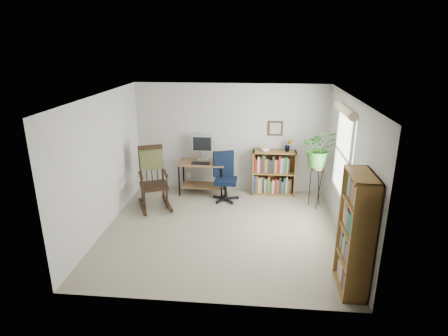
# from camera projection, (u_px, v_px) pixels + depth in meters

# --- Properties ---
(floor) EXTENTS (4.20, 4.00, 0.00)m
(floor) POSITION_uv_depth(u_px,v_px,m) (222.00, 230.00, 6.77)
(floor) COLOR gray
(floor) RESTS_ON ground
(ceiling) EXTENTS (4.20, 4.00, 0.00)m
(ceiling) POSITION_uv_depth(u_px,v_px,m) (222.00, 96.00, 5.99)
(ceiling) COLOR white
(ceiling) RESTS_ON ground
(wall_back) EXTENTS (4.20, 0.00, 2.40)m
(wall_back) POSITION_uv_depth(u_px,v_px,m) (231.00, 138.00, 8.27)
(wall_back) COLOR #AFB0AB
(wall_back) RESTS_ON ground
(wall_front) EXTENTS (4.20, 0.00, 2.40)m
(wall_front) POSITION_uv_depth(u_px,v_px,m) (205.00, 220.00, 4.50)
(wall_front) COLOR #AFB0AB
(wall_front) RESTS_ON ground
(wall_left) EXTENTS (0.00, 4.00, 2.40)m
(wall_left) POSITION_uv_depth(u_px,v_px,m) (103.00, 164.00, 6.57)
(wall_left) COLOR #AFB0AB
(wall_left) RESTS_ON ground
(wall_right) EXTENTS (0.00, 4.00, 2.40)m
(wall_right) POSITION_uv_depth(u_px,v_px,m) (348.00, 171.00, 6.19)
(wall_right) COLOR #AFB0AB
(wall_right) RESTS_ON ground
(window) EXTENTS (0.12, 1.20, 1.50)m
(window) POSITION_uv_depth(u_px,v_px,m) (343.00, 154.00, 6.42)
(window) COLOR white
(window) RESTS_ON wall_right
(desk) EXTENTS (1.01, 0.55, 0.73)m
(desk) POSITION_uv_depth(u_px,v_px,m) (202.00, 178.00, 8.31)
(desk) COLOR brown
(desk) RESTS_ON floor
(monitor) EXTENTS (0.46, 0.16, 0.56)m
(monitor) POSITION_uv_depth(u_px,v_px,m) (202.00, 148.00, 8.23)
(monitor) COLOR #BCBBC0
(monitor) RESTS_ON desk
(keyboard) EXTENTS (0.40, 0.15, 0.02)m
(keyboard) POSITION_uv_depth(u_px,v_px,m) (201.00, 163.00, 8.07)
(keyboard) COLOR black
(keyboard) RESTS_ON desk
(office_chair) EXTENTS (0.73, 0.73, 1.05)m
(office_chair) POSITION_uv_depth(u_px,v_px,m) (226.00, 177.00, 7.86)
(office_chair) COLOR black
(office_chair) RESTS_ON floor
(rocking_chair) EXTENTS (1.05, 1.28, 1.29)m
(rocking_chair) POSITION_uv_depth(u_px,v_px,m) (153.00, 178.00, 7.50)
(rocking_chair) COLOR black
(rocking_chair) RESTS_ON floor
(low_bookshelf) EXTENTS (0.93, 0.31, 0.99)m
(low_bookshelf) POSITION_uv_depth(u_px,v_px,m) (274.00, 173.00, 8.24)
(low_bookshelf) COLOR brown
(low_bookshelf) RESTS_ON floor
(tall_bookshelf) EXTENTS (0.31, 0.73, 1.67)m
(tall_bookshelf) POSITION_uv_depth(u_px,v_px,m) (355.00, 234.00, 4.93)
(tall_bookshelf) COLOR brown
(tall_bookshelf) RESTS_ON floor
(plant_stand) EXTENTS (0.35, 0.35, 0.95)m
(plant_stand) POSITION_uv_depth(u_px,v_px,m) (316.00, 185.00, 7.57)
(plant_stand) COLOR black
(plant_stand) RESTS_ON floor
(spider_plant) EXTENTS (1.69, 1.88, 1.46)m
(spider_plant) POSITION_uv_depth(u_px,v_px,m) (321.00, 130.00, 7.20)
(spider_plant) COLOR #306E26
(spider_plant) RESTS_ON plant_stand
(potted_plant_small) EXTENTS (0.13, 0.24, 0.11)m
(potted_plant_small) POSITION_uv_depth(u_px,v_px,m) (288.00, 149.00, 8.05)
(potted_plant_small) COLOR #306E26
(potted_plant_small) RESTS_ON low_bookshelf
(framed_picture) EXTENTS (0.32, 0.04, 0.32)m
(framed_picture) POSITION_uv_depth(u_px,v_px,m) (275.00, 128.00, 8.07)
(framed_picture) COLOR black
(framed_picture) RESTS_ON wall_back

